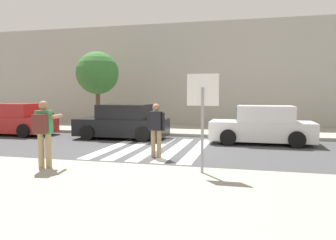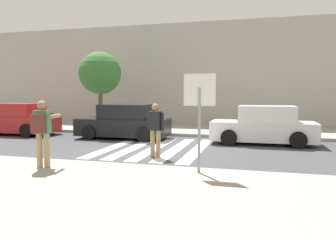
{
  "view_description": "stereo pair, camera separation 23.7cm",
  "coord_description": "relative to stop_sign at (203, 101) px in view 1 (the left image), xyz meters",
  "views": [
    {
      "loc": [
        3.4,
        -11.5,
        2.06
      ],
      "look_at": [
        0.6,
        -0.2,
        1.1
      ],
      "focal_mm": 35.0,
      "sensor_mm": 36.0,
      "label": 1
    },
    {
      "loc": [
        3.63,
        -11.44,
        2.06
      ],
      "look_at": [
        0.6,
        -0.2,
        1.1
      ],
      "focal_mm": 35.0,
      "sensor_mm": 36.0,
      "label": 2
    }
  ],
  "objects": [
    {
      "name": "pedestrian_crossing",
      "position": [
        -1.79,
        2.2,
        -0.89
      ],
      "size": [
        0.58,
        0.28,
        1.72
      ],
      "color": "tan",
      "rests_on": "ground"
    },
    {
      "name": "crosswalk_stripe_3",
      "position": [
        -1.53,
        3.93,
        -1.86
      ],
      "size": [
        0.44,
        5.2,
        0.01
      ],
      "primitive_type": "cube",
      "color": "silver",
      "rests_on": "ground"
    },
    {
      "name": "ground_plane",
      "position": [
        -2.33,
        3.73,
        -1.87
      ],
      "size": [
        120.0,
        120.0,
        0.0
      ],
      "primitive_type": "plane",
      "color": "#424244"
    },
    {
      "name": "sidewalk_near",
      "position": [
        -2.33,
        -2.47,
        -1.8
      ],
      "size": [
        60.0,
        6.0,
        0.14
      ],
      "primitive_type": "cube",
      "color": "#9E998C",
      "rests_on": "ground"
    },
    {
      "name": "street_tree_west",
      "position": [
        -7.04,
        8.85,
        1.28
      ],
      "size": [
        2.33,
        2.33,
        4.19
      ],
      "color": "brown",
      "rests_on": "sidewalk_far"
    },
    {
      "name": "crosswalk_stripe_4",
      "position": [
        -0.73,
        3.93,
        -1.86
      ],
      "size": [
        0.44,
        5.2,
        0.01
      ],
      "primitive_type": "cube",
      "color": "silver",
      "rests_on": "ground"
    },
    {
      "name": "crosswalk_stripe_1",
      "position": [
        -3.13,
        3.93,
        -1.86
      ],
      "size": [
        0.44,
        5.2,
        0.01
      ],
      "primitive_type": "cube",
      "color": "silver",
      "rests_on": "ground"
    },
    {
      "name": "photographer_with_backpack",
      "position": [
        -3.99,
        -0.51,
        -0.7
      ],
      "size": [
        0.67,
        0.9,
        1.72
      ],
      "color": "tan",
      "rests_on": "sidewalk_near"
    },
    {
      "name": "parked_car_red",
      "position": [
        -10.23,
        6.03,
        -1.14
      ],
      "size": [
        4.1,
        1.92,
        1.55
      ],
      "color": "red",
      "rests_on": "ground"
    },
    {
      "name": "parked_car_black",
      "position": [
        -4.47,
        6.03,
        -1.14
      ],
      "size": [
        4.1,
        1.92,
        1.55
      ],
      "color": "black",
      "rests_on": "ground"
    },
    {
      "name": "stop_sign",
      "position": [
        0.0,
        0.0,
        0.0
      ],
      "size": [
        0.76,
        0.08,
        2.38
      ],
      "color": "gray",
      "rests_on": "sidewalk_near"
    },
    {
      "name": "parked_car_white",
      "position": [
        1.61,
        6.03,
        -1.14
      ],
      "size": [
        4.1,
        1.92,
        1.55
      ],
      "color": "white",
      "rests_on": "ground"
    },
    {
      "name": "crosswalk_stripe_0",
      "position": [
        -3.93,
        3.93,
        -1.86
      ],
      "size": [
        0.44,
        5.2,
        0.01
      ],
      "primitive_type": "cube",
      "color": "silver",
      "rests_on": "ground"
    },
    {
      "name": "building_facade_far",
      "position": [
        -2.33,
        14.13,
        1.31
      ],
      "size": [
        56.0,
        4.0,
        6.35
      ],
      "primitive_type": "cube",
      "color": "#ADA89E",
      "rests_on": "ground"
    },
    {
      "name": "crosswalk_stripe_2",
      "position": [
        -2.33,
        3.93,
        -1.86
      ],
      "size": [
        0.44,
        5.2,
        0.01
      ],
      "primitive_type": "cube",
      "color": "silver",
      "rests_on": "ground"
    },
    {
      "name": "sidewalk_far",
      "position": [
        -2.33,
        9.73,
        -1.8
      ],
      "size": [
        60.0,
        4.8,
        0.14
      ],
      "primitive_type": "cube",
      "color": "#9E998C",
      "rests_on": "ground"
    }
  ]
}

